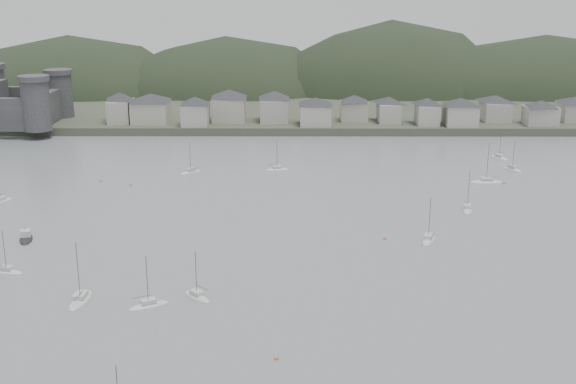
{
  "coord_description": "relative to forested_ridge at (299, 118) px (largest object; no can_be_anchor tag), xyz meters",
  "views": [
    {
      "loc": [
        0.81,
        -93.62,
        54.96
      ],
      "look_at": [
        0.0,
        75.0,
        6.0
      ],
      "focal_mm": 45.01,
      "sensor_mm": 36.0,
      "label": 1
    }
  ],
  "objects": [
    {
      "name": "ground",
      "position": [
        -4.83,
        -269.4,
        11.28
      ],
      "size": [
        900.0,
        900.0,
        0.0
      ],
      "primitive_type": "plane",
      "color": "slate",
      "rests_on": "ground"
    },
    {
      "name": "waterfront_town",
      "position": [
        45.75,
        -86.06,
        19.95
      ],
      "size": [
        451.48,
        28.46,
        12.92
      ],
      "color": "#A4A396",
      "rests_on": "far_shore_land"
    },
    {
      "name": "forested_ridge",
      "position": [
        0.0,
        0.0,
        0.0
      ],
      "size": [
        851.55,
        103.94,
        102.57
      ],
      "color": "black",
      "rests_on": "ground"
    },
    {
      "name": "motor_launch_far",
      "position": [
        -63.09,
        -212.16,
        11.58
      ],
      "size": [
        4.62,
        8.13,
        3.84
      ],
      "rotation": [
        0.0,
        0.0,
        3.4
      ],
      "color": "black",
      "rests_on": "ground"
    },
    {
      "name": "far_shore_land",
      "position": [
        -4.83,
        25.6,
        12.78
      ],
      "size": [
        900.0,
        250.0,
        3.0
      ],
      "primitive_type": "cube",
      "color": "#383D2D",
      "rests_on": "ground"
    },
    {
      "name": "mooring_buoys",
      "position": [
        -6.11,
        -203.4,
        11.43
      ],
      "size": [
        198.47,
        102.63,
        0.7
      ],
      "color": "#C16840",
      "rests_on": "ground"
    },
    {
      "name": "moored_fleet",
      "position": [
        -34.15,
        -195.27,
        11.46
      ],
      "size": [
        230.97,
        146.43,
        13.4
      ],
      "color": "silver",
      "rests_on": "ground"
    }
  ]
}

